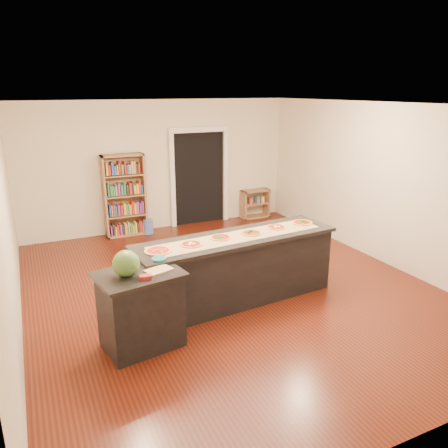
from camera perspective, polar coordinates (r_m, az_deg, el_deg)
name	(u,v)px	position (r m, az deg, el deg)	size (l,w,h in m)	color
room	(230,202)	(6.49, 0.75, 2.90)	(6.00, 7.00, 2.80)	beige
doorway	(199,172)	(9.99, -3.27, 6.81)	(1.40, 0.09, 2.21)	black
kitchen_island	(237,268)	(6.40, 1.65, -5.81)	(3.02, 0.82, 1.00)	black
side_counter	(141,310)	(5.41, -10.77, -10.93)	(0.97, 0.71, 0.96)	black
bookshelf	(125,196)	(9.40, -12.85, 3.65)	(0.87, 0.31, 1.73)	#9A6F4A
low_shelf	(255,204)	(10.61, 4.06, 2.67)	(0.69, 0.29, 0.69)	#9A6F4A
waste_bin	(148,226)	(9.59, -9.87, -0.32)	(0.21, 0.21, 0.31)	#5567BE
kraft_paper	(238,237)	(6.21, 1.80, -1.66)	(2.62, 0.47, 0.00)	tan
watermelon	(126,263)	(5.10, -12.65, -5.03)	(0.31, 0.31, 0.31)	#144214
cutting_board	(159,270)	(5.22, -8.52, -5.99)	(0.31, 0.21, 0.02)	tan
package_red	(145,277)	(5.03, -10.26, -6.83)	(0.13, 0.09, 0.05)	maroon
package_teal	(159,261)	(5.44, -8.49, -4.75)	(0.18, 0.18, 0.07)	#195966
pizza_a	(158,251)	(5.70, -8.63, -3.48)	(0.34, 0.34, 0.02)	tan
pizza_b	(191,244)	(5.89, -4.31, -2.63)	(0.31, 0.31, 0.02)	tan
pizza_c	(221,237)	(6.14, -0.43, -1.75)	(0.29, 0.29, 0.02)	tan
pizza_d	(251,233)	(6.34, 3.58, -1.16)	(0.31, 0.31, 0.02)	tan
pizza_e	(276,227)	(6.64, 6.85, -0.40)	(0.28, 0.28, 0.02)	tan
pizza_f	(302,223)	(6.92, 10.14, 0.18)	(0.34, 0.34, 0.02)	tan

